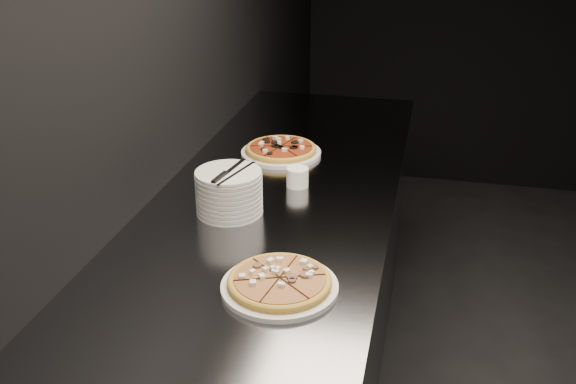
% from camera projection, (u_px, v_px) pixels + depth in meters
% --- Properties ---
extents(wall_left, '(0.02, 5.00, 2.80)m').
position_uv_depth(wall_left, '(144.00, 41.00, 1.83)').
color(wall_left, black).
rests_on(wall_left, floor).
extents(counter, '(0.74, 2.44, 0.92)m').
position_uv_depth(counter, '(272.00, 327.00, 2.15)').
color(counter, slate).
rests_on(counter, floor).
extents(pizza_mushroom, '(0.32, 0.32, 0.03)m').
position_uv_depth(pizza_mushroom, '(280.00, 283.00, 1.52)').
color(pizza_mushroom, silver).
rests_on(pizza_mushroom, counter).
extents(pizza_tomato, '(0.31, 0.31, 0.03)m').
position_uv_depth(pizza_tomato, '(281.00, 150.00, 2.33)').
color(pizza_tomato, silver).
rests_on(pizza_tomato, counter).
extents(plate_stack, '(0.19, 0.19, 0.13)m').
position_uv_depth(plate_stack, '(229.00, 192.00, 1.88)').
color(plate_stack, silver).
rests_on(plate_stack, counter).
extents(cutlery, '(0.10, 0.20, 0.01)m').
position_uv_depth(cutlery, '(229.00, 173.00, 1.84)').
color(cutlery, silver).
rests_on(cutlery, plate_stack).
extents(ramekin, '(0.07, 0.07, 0.06)m').
position_uv_depth(ramekin, '(297.00, 177.00, 2.07)').
color(ramekin, white).
rests_on(ramekin, counter).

